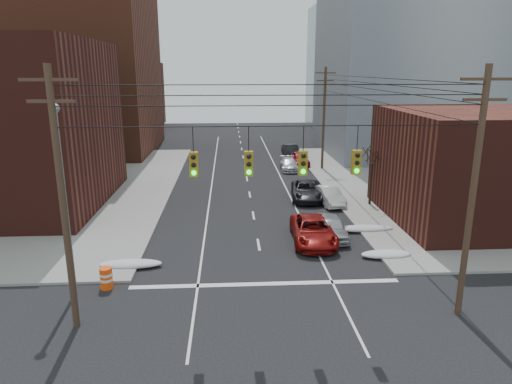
{
  "coord_description": "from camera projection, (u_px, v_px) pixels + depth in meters",
  "views": [
    {
      "loc": [
        -1.79,
        -15.02,
        10.78
      ],
      "look_at": [
        -0.06,
        13.74,
        3.0
      ],
      "focal_mm": 32.0,
      "sensor_mm": 36.0,
      "label": 1
    }
  ],
  "objects": [
    {
      "name": "snow_nw",
      "position": [
        131.0,
        264.0,
        25.58
      ],
      "size": [
        3.5,
        1.08,
        0.42
      ],
      "primitive_type": "ellipsoid",
      "color": "silver",
      "rests_on": "ground"
    },
    {
      "name": "parked_car_c",
      "position": [
        307.0,
        190.0,
        38.89
      ],
      "size": [
        3.11,
        5.76,
        1.53
      ],
      "primitive_type": "imported",
      "rotation": [
        0.0,
        0.0,
        -0.11
      ],
      "color": "black",
      "rests_on": "ground"
    },
    {
      "name": "lot_car_b",
      "position": [
        74.0,
        184.0,
        41.0
      ],
      "size": [
        4.54,
        2.15,
        1.25
      ],
      "primitive_type": "imported",
      "rotation": [
        0.0,
        0.0,
        1.56
      ],
      "color": "#A4A5A9",
      "rests_on": "sidewalk_nw"
    },
    {
      "name": "lot_car_c",
      "position": [
        8.0,
        203.0,
        34.92
      ],
      "size": [
        4.96,
        2.2,
        1.41
      ],
      "primitive_type": "imported",
      "rotation": [
        0.0,
        0.0,
        1.53
      ],
      "color": "black",
      "rests_on": "sidewalk_nw"
    },
    {
      "name": "building_office",
      "position": [
        415.0,
        55.0,
        57.81
      ],
      "size": [
        22.0,
        20.0,
        25.0
      ],
      "primitive_type": "cube",
      "color": "gray",
      "rests_on": "ground"
    },
    {
      "name": "parked_car_b",
      "position": [
        329.0,
        196.0,
        37.49
      ],
      "size": [
        2.1,
        4.56,
        1.45
      ],
      "primitive_type": "imported",
      "rotation": [
        0.0,
        0.0,
        0.13
      ],
      "color": "silver",
      "rests_on": "ground"
    },
    {
      "name": "lot_car_d",
      "position": [
        73.0,
        175.0,
        44.46
      ],
      "size": [
        4.31,
        2.74,
        1.37
      ],
      "primitive_type": "imported",
      "rotation": [
        0.0,
        0.0,
        1.87
      ],
      "color": "#ABABAF",
      "rests_on": "sidewalk_nw"
    },
    {
      "name": "utility_pole_left",
      "position": [
        62.0,
        198.0,
        18.28
      ],
      "size": [
        2.2,
        0.28,
        11.0
      ],
      "color": "#473323",
      "rests_on": "ground"
    },
    {
      "name": "lot_car_a",
      "position": [
        57.0,
        207.0,
        34.01
      ],
      "size": [
        4.07,
        1.88,
        1.29
      ],
      "primitive_type": "imported",
      "rotation": [
        0.0,
        0.0,
        1.7
      ],
      "color": "silver",
      "rests_on": "sidewalk_nw"
    },
    {
      "name": "utility_pole_right",
      "position": [
        473.0,
        191.0,
        19.27
      ],
      "size": [
        2.2,
        0.28,
        11.0
      ],
      "color": "#473323",
      "rests_on": "ground"
    },
    {
      "name": "building_brick_far",
      "position": [
        99.0,
        95.0,
        85.63
      ],
      "size": [
        22.0,
        18.0,
        12.0
      ],
      "primitive_type": "cube",
      "color": "#481B15",
      "rests_on": "ground"
    },
    {
      "name": "snow_east_far",
      "position": [
        364.0,
        229.0,
        31.26
      ],
      "size": [
        4.0,
        1.08,
        0.42
      ],
      "primitive_type": "ellipsoid",
      "color": "silver",
      "rests_on": "ground"
    },
    {
      "name": "ground",
      "position": [
        279.0,
        361.0,
        17.39
      ],
      "size": [
        160.0,
        160.0,
        0.0
      ],
      "primitive_type": "plane",
      "color": "black",
      "rests_on": "ground"
    },
    {
      "name": "parked_car_a",
      "position": [
        332.0,
        227.0,
        30.0
      ],
      "size": [
        1.78,
        4.31,
        1.46
      ],
      "primitive_type": "imported",
      "rotation": [
        0.0,
        0.0,
        -0.01
      ],
      "color": "#B0B1B5",
      "rests_on": "ground"
    },
    {
      "name": "utility_pole_far",
      "position": [
        324.0,
        117.0,
        49.14
      ],
      "size": [
        2.2,
        0.28,
        11.0
      ],
      "color": "#473323",
      "rests_on": "ground"
    },
    {
      "name": "building_glass",
      "position": [
        369.0,
        68.0,
        83.37
      ],
      "size": [
        20.0,
        18.0,
        22.0
      ],
      "primitive_type": "cube",
      "color": "gray",
      "rests_on": "ground"
    },
    {
      "name": "construction_barrel",
      "position": [
        106.0,
        278.0,
        23.04
      ],
      "size": [
        0.69,
        0.69,
        1.11
      ],
      "rotation": [
        0.0,
        0.0,
        0.1
      ],
      "color": "#FD4A0D",
      "rests_on": "ground"
    },
    {
      "name": "street_light",
      "position": [
        63.0,
        186.0,
        21.18
      ],
      "size": [
        0.44,
        0.44,
        9.32
      ],
      "color": "gray",
      "rests_on": "ground"
    },
    {
      "name": "red_pickup",
      "position": [
        313.0,
        230.0,
        29.2
      ],
      "size": [
        2.89,
        5.8,
        1.58
      ],
      "primitive_type": "imported",
      "rotation": [
        0.0,
        0.0,
        -0.05
      ],
      "color": "maroon",
      "rests_on": "ground"
    },
    {
      "name": "traffic_signals",
      "position": [
        276.0,
        162.0,
        18.39
      ],
      "size": [
        17.0,
        0.42,
        2.02
      ],
      "color": "black",
      "rests_on": "ground"
    },
    {
      "name": "parked_car_e",
      "position": [
        300.0,
        159.0,
        52.65
      ],
      "size": [
        1.88,
        4.6,
        1.56
      ],
      "primitive_type": "imported",
      "rotation": [
        0.0,
        0.0,
        0.01
      ],
      "color": "maroon",
      "rests_on": "ground"
    },
    {
      "name": "building_brick_tall",
      "position": [
        54.0,
        35.0,
        58.35
      ],
      "size": [
        24.0,
        20.0,
        30.0
      ],
      "primitive_type": "cube",
      "color": "brown",
      "rests_on": "ground"
    },
    {
      "name": "snow_ne",
      "position": [
        386.0,
        254.0,
        26.92
      ],
      "size": [
        3.0,
        1.08,
        0.42
      ],
      "primitive_type": "ellipsoid",
      "color": "silver",
      "rests_on": "ground"
    },
    {
      "name": "building_storefront",
      "position": [
        504.0,
        167.0,
        32.81
      ],
      "size": [
        16.0,
        12.0,
        8.0
      ],
      "primitive_type": "cube",
      "color": "#481B15",
      "rests_on": "ground"
    },
    {
      "name": "bare_tree",
      "position": [
        371.0,
        178.0,
        36.61
      ],
      "size": [
        2.09,
        2.2,
        4.93
      ],
      "color": "black",
      "rests_on": "ground"
    },
    {
      "name": "parked_car_f",
      "position": [
        291.0,
        151.0,
        58.11
      ],
      "size": [
        2.14,
        4.64,
        1.47
      ],
      "primitive_type": "imported",
      "rotation": [
        0.0,
        0.0,
        0.13
      ],
      "color": "black",
      "rests_on": "ground"
    },
    {
      "name": "parked_car_d",
      "position": [
        289.0,
        164.0,
        50.13
      ],
      "size": [
        1.94,
        4.54,
        1.3
      ],
      "primitive_type": "imported",
      "rotation": [
        0.0,
        0.0,
        -0.02
      ],
      "color": "silver",
      "rests_on": "ground"
    }
  ]
}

